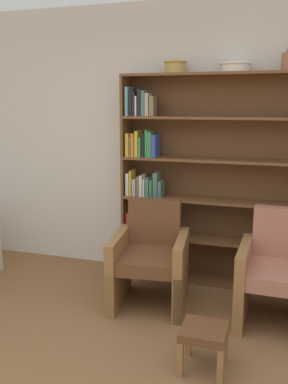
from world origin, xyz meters
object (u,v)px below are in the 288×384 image
bowl_copper (175,66)px  armchair_leather (150,259)px  footstool (204,336)px  armchair_cushioned (279,273)px  bookshelf (206,182)px  bowl_olive (235,67)px

bowl_copper → armchair_leather: bowl_copper is taller
bowl_copper → armchair_leather: 1.82m
armchair_leather → footstool: armchair_leather is taller
armchair_leather → armchair_cushioned: same height
armchair_leather → footstool: bearing=119.4°
bookshelf → bowl_olive: bowl_olive is taller
bowl_olive → armchair_cushioned: bearing=-52.1°
armchair_cushioned → footstool: size_ratio=2.99×
bowl_copper → footstool: (0.59, -1.49, -1.87)m
bookshelf → armchair_cushioned: bookshelf is taller
bookshelf → armchair_leather: size_ratio=2.26×
bookshelf → bowl_copper: size_ratio=9.26×
bookshelf → armchair_leather: (-0.37, -0.65, -0.60)m
footstool → bookshelf: bearing=99.9°
armchair_leather → bowl_olive: bearing=-141.0°
bowl_copper → armchair_cushioned: 2.10m
bowl_copper → bowl_olive: size_ratio=0.76×
bowl_copper → footstool: size_ratio=0.73×
bowl_olive → armchair_leather: bowl_olive is taller
armchair_leather → armchair_cushioned: (1.10, 0.00, 0.00)m
armchair_leather → footstool: (0.63, -0.86, -0.17)m
armchair_cushioned → bowl_olive: bearing=-50.8°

